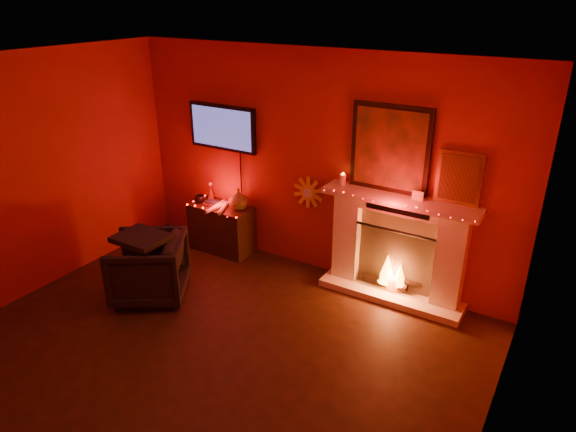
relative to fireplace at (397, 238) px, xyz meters
The scene contains 6 objects.
room 2.72m from the fireplace, 115.53° to the right, with size 5.00×5.00×5.00m.
fireplace is the anchor object (origin of this frame).
tv 2.61m from the fireplace, behind, with size 1.00×0.07×1.24m.
sunburst_clock 1.23m from the fireplace, behind, with size 0.40×0.03×0.40m.
console_table 2.40m from the fireplace, behind, with size 0.84×0.53×0.92m.
armchair 2.83m from the fireplace, 147.84° to the right, with size 0.79×0.81×0.74m, color black.
Camera 1 is at (2.76, -2.63, 3.25)m, focal length 32.00 mm.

